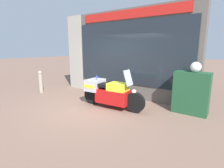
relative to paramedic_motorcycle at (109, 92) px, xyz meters
The scene contains 7 objects.
ground_plane 0.82m from the paramedic_motorcycle, 139.46° to the right, with size 60.00×60.00×0.00m, color #7A5B4C.
shop_building 2.16m from the paramedic_motorcycle, 118.85° to the left, with size 5.94×0.55×3.40m.
window_display 1.62m from the paramedic_motorcycle, 94.88° to the left, with size 4.65×0.30×2.02m.
paramedic_motorcycle is the anchor object (origin of this frame).
utility_cabinet 2.53m from the paramedic_motorcycle, 23.16° to the left, with size 0.99×0.44×1.27m, color #1E4C2D.
white_helmet 2.73m from the paramedic_motorcycle, 21.98° to the left, with size 0.30×0.30×0.30m, color white.
street_bollard 3.62m from the paramedic_motorcycle, behind, with size 0.17×0.17×0.97m.
Camera 1 is at (3.86, -4.07, 1.97)m, focal length 28.00 mm.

